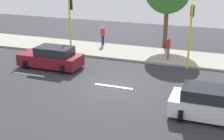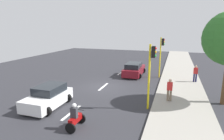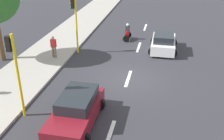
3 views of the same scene
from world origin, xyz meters
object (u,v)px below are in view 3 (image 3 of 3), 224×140
object	(u,v)px
car_maroon	(76,111)
traffic_light_midblock	(75,17)
car_white	(163,43)
motorcycle	(127,33)
pedestrian_by_tree	(54,46)
traffic_light_corner	(15,65)

from	to	relation	value
car_maroon	traffic_light_midblock	xyz separation A→B (m)	(3.01, -9.06, 2.22)
traffic_light_midblock	car_maroon	bearing A→B (deg)	108.39
car_white	motorcycle	distance (m)	3.96
car_maroon	motorcycle	world-z (taller)	motorcycle
car_white	traffic_light_midblock	bearing A→B (deg)	14.91
car_white	pedestrian_by_tree	world-z (taller)	pedestrian_by_tree
motorcycle	pedestrian_by_tree	size ratio (longest dim) A/B	0.91
car_white	pedestrian_by_tree	xyz separation A→B (m)	(8.18, 3.46, 0.35)
pedestrian_by_tree	traffic_light_midblock	bearing A→B (deg)	-127.92
car_maroon	traffic_light_corner	distance (m)	3.74
motorcycle	traffic_light_midblock	world-z (taller)	traffic_light_midblock
traffic_light_corner	pedestrian_by_tree	bearing A→B (deg)	-80.33
pedestrian_by_tree	traffic_light_midblock	size ratio (longest dim) A/B	0.38
car_white	traffic_light_corner	bearing A→B (deg)	57.55
pedestrian_by_tree	traffic_light_corner	xyz separation A→B (m)	(-1.26, 7.41, 1.87)
car_maroon	car_white	distance (m)	11.57
car_white	pedestrian_by_tree	distance (m)	8.89
car_maroon	traffic_light_corner	bearing A→B (deg)	-0.44
motorcycle	pedestrian_by_tree	world-z (taller)	pedestrian_by_tree
traffic_light_corner	traffic_light_midblock	xyz separation A→B (m)	(0.00, -9.03, 0.00)
car_white	traffic_light_corner	world-z (taller)	traffic_light_corner
motorcycle	pedestrian_by_tree	xyz separation A→B (m)	(4.83, 5.59, 0.42)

